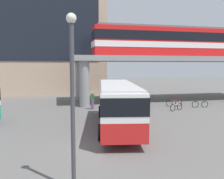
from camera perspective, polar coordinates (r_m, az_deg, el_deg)
The scene contains 10 objects.
ground_plane at distance 23.74m, azimuth -7.23°, elevation -5.42°, with size 120.00×120.00×0.00m, color #605E5B.
station_building at distance 45.51m, azimuth -19.90°, elevation 11.69°, with size 25.99×15.58×19.18m.
elevated_platform at distance 33.02m, azimuth 14.12°, elevation 6.02°, with size 26.35×7.33×5.64m.
train at distance 32.91m, azimuth 13.35°, elevation 10.85°, with size 20.05×2.96×3.84m.
bus_main at distance 17.77m, azimuth 1.27°, elevation -2.60°, with size 4.46×11.32×3.22m.
bicycle_silver at distance 25.46m, azimuth 14.81°, elevation -3.99°, with size 1.68×0.74×1.04m.
bicycle_red at distance 28.02m, azimuth 14.28°, elevation -3.11°, with size 1.77×0.36×1.04m.
bicycle_green at distance 28.13m, azimuth 19.90°, elevation -3.24°, with size 1.77×0.37×1.04m.
pedestrian_near_building at distance 25.33m, azimuth -4.60°, elevation -2.69°, with size 0.44×0.32×1.83m.
lamp_post at distance 8.68m, azimuth -9.26°, elevation 0.27°, with size 0.36×0.36×6.33m.
Camera 1 is at (-2.30, -13.19, 4.53)m, focal length 39.08 mm.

